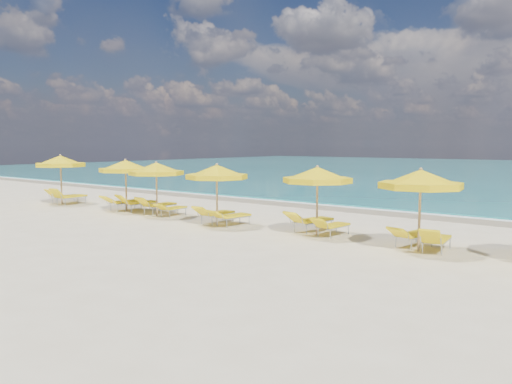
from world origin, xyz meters
The scene contains 23 objects.
ground_plane centered at (0.00, 0.00, 0.00)m, with size 120.00×120.00×0.00m, color beige.
ocean centered at (0.00, 48.00, 0.00)m, with size 120.00×80.00×0.30m, color #167D7E.
wet_sand_band centered at (0.00, 7.40, 0.00)m, with size 120.00×2.60×0.01m, color tan.
foam_line centered at (0.00, 8.20, 0.00)m, with size 120.00×1.20×0.03m, color white.
whitecap_near centered at (-6.00, 17.00, 0.00)m, with size 14.00×0.36×0.05m, color white.
umbrella_0 centered at (-11.66, -0.20, 2.23)m, with size 2.79×2.79×2.62m.
umbrella_1 centered at (-6.63, 0.10, 2.10)m, with size 2.44×2.44×2.47m.
umbrella_2 centered at (-4.30, -0.04, 2.05)m, with size 2.53×2.53×2.41m.
umbrella_3 centered at (-0.47, -0.34, 2.06)m, with size 2.52×2.52×2.42m.
umbrella_4 centered at (3.62, 0.30, 2.07)m, with size 3.18×3.18×2.43m.
umbrella_5 centered at (7.32, -0.06, 2.11)m, with size 2.96×2.96×2.47m.
lounger_0_left centered at (-12.07, 0.19, 0.21)m, with size 0.89×1.77×0.81m.
lounger_0_right centered at (-11.12, 0.00, 0.25)m, with size 0.90×2.01×0.94m.
lounger_1_left centered at (-7.01, 0.33, 0.24)m, with size 0.84×2.10×0.80m.
lounger_1_right centered at (-6.23, 0.56, 0.24)m, with size 1.00×2.02×0.87m.
lounger_2_left centered at (-4.84, 0.53, 0.24)m, with size 0.69×1.97×0.86m.
lounger_2_right centered at (-3.83, 0.46, 0.20)m, with size 0.70×1.71×0.63m.
lounger_3_left centered at (-0.95, 0.16, 0.23)m, with size 0.65×1.91×0.79m.
lounger_3_right centered at (-0.03, 0.06, 0.22)m, with size 0.82×1.92×0.72m.
lounger_4_left centered at (3.10, 0.83, 0.24)m, with size 1.04×2.10×0.84m.
lounger_4_right centered at (4.08, 0.58, 0.21)m, with size 0.70×1.74×0.73m.
lounger_5_left centered at (6.93, 0.53, 0.22)m, with size 0.90×1.90×0.73m.
lounger_5_right centered at (7.76, 0.19, 0.22)m, with size 0.76×1.79×0.83m.
Camera 1 is at (12.46, -14.44, 3.16)m, focal length 35.00 mm.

